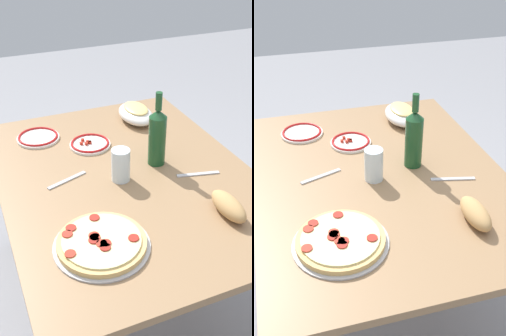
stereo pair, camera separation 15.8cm
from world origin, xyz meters
TOP-DOWN VIEW (x-y plane):
  - ground_plane at (0.00, 0.00)m, footprint 8.00×8.00m
  - dining_table at (0.00, 0.00)m, footprint 1.27×0.96m
  - pepperoni_pizza at (-0.34, 0.22)m, footprint 0.30×0.30m
  - baked_pasta_dish at (0.42, -0.23)m, footprint 0.24×0.15m
  - wine_bottle at (0.03, -0.15)m, footprint 0.07×0.07m
  - water_glass at (-0.02, 0.03)m, footprint 0.07×0.07m
  - side_plate_near at (0.42, 0.25)m, footprint 0.19×0.19m
  - side_plate_far at (0.27, 0.06)m, footprint 0.18×0.18m
  - bread_loaf at (-0.35, -0.23)m, footprint 0.17×0.07m
  - fork_left at (-0.11, -0.26)m, footprint 0.05×0.17m
  - fork_right at (0.05, 0.22)m, footprint 0.07×0.17m

SIDE VIEW (x-z plane):
  - ground_plane at x=0.00m, z-range 0.00..0.00m
  - dining_table at x=0.00m, z-range 0.25..0.96m
  - fork_left at x=-0.11m, z-range 0.71..0.72m
  - fork_right at x=0.05m, z-range 0.71..0.72m
  - side_plate_near at x=0.42m, z-range 0.71..0.73m
  - side_plate_far at x=0.27m, z-range 0.71..0.73m
  - pepperoni_pizza at x=-0.34m, z-range 0.71..0.74m
  - bread_loaf at x=-0.35m, z-range 0.71..0.78m
  - baked_pasta_dish at x=0.42m, z-range 0.71..0.79m
  - water_glass at x=-0.02m, z-range 0.71..0.84m
  - wine_bottle at x=0.03m, z-range 0.68..0.99m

